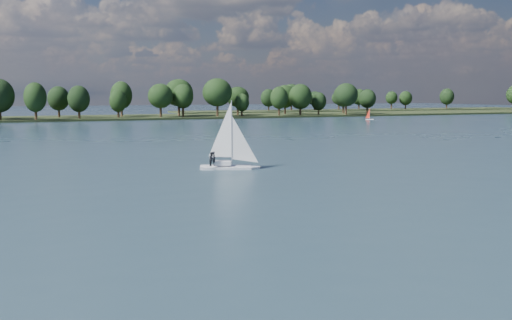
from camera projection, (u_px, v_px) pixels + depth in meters
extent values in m
plane|color=#233342|center=(123.00, 142.00, 115.51)|extent=(700.00, 700.00, 0.00)
cube|color=black|center=(77.00, 119.00, 218.74)|extent=(660.00, 40.00, 1.50)
cube|color=black|center=(365.00, 111.00, 322.16)|extent=(220.00, 30.00, 1.40)
cube|color=silver|center=(227.00, 169.00, 74.80)|extent=(7.42, 4.22, 0.84)
cube|color=silver|center=(227.00, 163.00, 74.70)|extent=(2.40, 1.88, 0.53)
cylinder|color=silver|center=(227.00, 133.00, 74.24)|extent=(0.13, 0.13, 8.42)
imported|color=black|center=(214.00, 159.00, 74.09)|extent=(0.57, 0.74, 1.82)
imported|color=black|center=(212.00, 159.00, 73.50)|extent=(1.06, 1.12, 1.82)
cube|color=white|center=(370.00, 120.00, 213.96)|extent=(3.03, 2.60, 0.47)
cylinder|color=silver|center=(370.00, 113.00, 213.69)|extent=(0.08, 0.08, 4.15)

